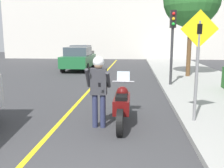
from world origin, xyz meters
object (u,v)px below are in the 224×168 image
at_px(motorcycle, 122,105).
at_px(traffic_light, 173,33).
at_px(parked_car_black, 81,54).
at_px(crossing_sign, 198,56).
at_px(person_biker, 99,84).
at_px(parked_car_green, 79,58).

xyz_separation_m(motorcycle, traffic_light, (1.98, 5.23, 1.96)).
height_order(motorcycle, parked_car_black, parked_car_black).
distance_m(traffic_light, parked_car_black, 13.77).
height_order(crossing_sign, parked_car_black, crossing_sign).
relative_size(crossing_sign, traffic_light, 0.83).
height_order(person_biker, parked_car_black, person_biker).
height_order(crossing_sign, parked_car_green, crossing_sign).
relative_size(motorcycle, person_biker, 1.32).
relative_size(motorcycle, traffic_light, 0.72).
relative_size(crossing_sign, parked_car_black, 0.66).
height_order(person_biker, crossing_sign, crossing_sign).
distance_m(parked_car_green, parked_car_black, 5.92).
xyz_separation_m(crossing_sign, traffic_light, (0.12, 5.25, 0.67)).
distance_m(crossing_sign, parked_car_green, 12.65).
height_order(motorcycle, person_biker, person_biker).
distance_m(person_biker, parked_car_black, 17.98).
bearing_deg(parked_car_black, traffic_light, -60.44).
distance_m(motorcycle, person_biker, 0.90).
xyz_separation_m(person_biker, traffic_light, (2.54, 5.58, 1.36)).
relative_size(motorcycle, parked_car_black, 0.57).
bearing_deg(motorcycle, traffic_light, 69.24).
xyz_separation_m(traffic_light, parked_car_green, (-5.68, 6.07, -1.62)).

